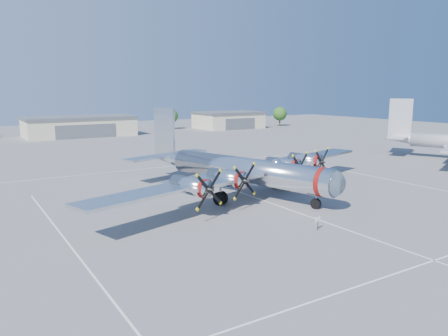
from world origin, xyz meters
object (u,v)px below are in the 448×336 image
hangar_east (228,120)px  info_placard (318,221)px  hangar_center (79,126)px  main_bomber_b29 (238,193)px  tree_east (171,116)px  tree_far_east (280,114)px

hangar_east → info_placard: hangar_east is taller
hangar_center → hangar_east: same height
hangar_east → main_bomber_b29: size_ratio=0.45×
tree_east → main_bomber_b29: (-30.51, -84.71, -4.22)m
main_bomber_b29 → info_placard: (-1.70, -15.48, 0.84)m
tree_far_east → main_bomber_b29: 102.94m
tree_far_east → main_bomber_b29: tree_far_east is taller
info_placard → hangar_east: bearing=54.3°
tree_far_east → main_bomber_b29: bearing=-131.8°
tree_east → main_bomber_b29: tree_east is taller
tree_east → info_placard: (-32.21, -100.19, -3.38)m
main_bomber_b29 → info_placard: 15.60m
hangar_east → tree_far_east: 20.15m
tree_east → info_placard: bearing=-107.8°
tree_east → main_bomber_b29: size_ratio=0.15×
hangar_east → tree_far_east: bearing=-5.6°
hangar_center → main_bomber_b29: 78.73m
hangar_center → info_placard: hangar_center is taller
tree_east → hangar_east: bearing=-18.5°
main_bomber_b29 → tree_far_east: bearing=31.5°
tree_east → info_placard: tree_east is taller
hangar_east → main_bomber_b29: 92.47m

